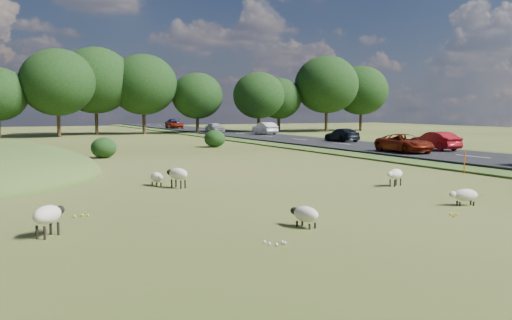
{
  "coord_description": "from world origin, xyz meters",
  "views": [
    {
      "loc": [
        -9.4,
        -20.71,
        3.43
      ],
      "look_at": [
        2.0,
        4.0,
        1.0
      ],
      "focal_mm": 40.0,
      "sensor_mm": 36.0,
      "label": 1
    }
  ],
  "objects": [
    {
      "name": "ground",
      "position": [
        0.0,
        20.0,
        0.0
      ],
      "size": [
        160.0,
        160.0,
        0.0
      ],
      "primitive_type": "plane",
      "color": "#3D5219",
      "rests_on": "ground"
    },
    {
      "name": "road",
      "position": [
        20.0,
        30.0,
        0.12
      ],
      "size": [
        8.0,
        150.0,
        0.25
      ],
      "primitive_type": "cube",
      "color": "black",
      "rests_on": "ground"
    },
    {
      "name": "treeline",
      "position": [
        -1.06,
        55.44,
        6.57
      ],
      "size": [
        96.28,
        14.66,
        11.7
      ],
      "color": "black",
      "rests_on": "ground"
    },
    {
      "name": "shrubs",
      "position": [
        0.84,
        25.75,
        0.73
      ],
      "size": [
        21.98,
        13.8,
        1.57
      ],
      "color": "black",
      "rests_on": "ground"
    },
    {
      "name": "marker_post",
      "position": [
        13.12,
        1.84,
        0.6
      ],
      "size": [
        0.06,
        0.06,
        1.2
      ],
      "primitive_type": "cylinder",
      "color": "#D8590C",
      "rests_on": "ground"
    },
    {
      "name": "sheep_0",
      "position": [
        -2.17,
        3.12,
        0.61
      ],
      "size": [
        0.91,
        1.26,
        0.88
      ],
      "rotation": [
        0.0,
        0.0,
        2.01
      ],
      "color": "beige",
      "rests_on": "ground"
    },
    {
      "name": "sheep_1",
      "position": [
        -8.15,
        -4.64,
        0.6
      ],
      "size": [
        1.08,
        1.14,
        0.86
      ],
      "rotation": [
        0.0,
        0.0,
        0.84
      ],
      "color": "beige",
      "rests_on": "ground"
    },
    {
      "name": "sheep_2",
      "position": [
        -2.83,
        4.16,
        0.39
      ],
      "size": [
        0.56,
        1.09,
        0.62
      ],
      "rotation": [
        0.0,
        0.0,
        4.82
      ],
      "color": "beige",
      "rests_on": "ground"
    },
    {
      "name": "sheep_3",
      "position": [
        5.78,
        -5.58,
        0.38
      ],
      "size": [
        1.09,
        0.73,
        0.61
      ],
      "rotation": [
        0.0,
        0.0,
        2.79
      ],
      "color": "beige",
      "rests_on": "ground"
    },
    {
      "name": "sheep_4",
      "position": [
        -1.25,
        -6.47,
        0.39
      ],
      "size": [
        0.69,
        1.12,
        0.62
      ],
      "rotation": [
        0.0,
        0.0,
        1.83
      ],
      "color": "beige",
      "rests_on": "ground"
    },
    {
      "name": "sheep_5",
      "position": [
        6.81,
        -0.4,
        0.54
      ],
      "size": [
        1.12,
        0.76,
        0.78
      ],
      "rotation": [
        0.0,
        0.0,
        3.51
      ],
      "color": "beige",
      "rests_on": "ground"
    },
    {
      "name": "car_0",
      "position": [
        18.1,
        71.36,
        0.89
      ],
      "size": [
        2.12,
        4.59,
        1.27
      ],
      "primitive_type": "imported",
      "color": "#9A2B10",
      "rests_on": "road"
    },
    {
      "name": "car_1",
      "position": [
        21.9,
        13.72,
        0.97
      ],
      "size": [
        1.52,
        4.34,
        1.43
      ],
      "primitive_type": "imported",
      "rotation": [
        0.0,
        0.0,
        3.14
      ],
      "color": "maroon",
      "rests_on": "road"
    },
    {
      "name": "car_2",
      "position": [
        21.9,
        26.85,
        0.9
      ],
      "size": [
        1.81,
        4.46,
        1.29
      ],
      "primitive_type": "imported",
      "rotation": [
        0.0,
        0.0,
        3.14
      ],
      "color": "black",
      "rests_on": "road"
    },
    {
      "name": "car_4",
      "position": [
        21.9,
        44.5,
        1.01
      ],
      "size": [
        1.61,
        4.62,
        1.52
      ],
      "primitive_type": "imported",
      "rotation": [
        0.0,
        0.0,
        3.14
      ],
      "color": "silver",
      "rests_on": "road"
    },
    {
      "name": "car_5",
      "position": [
        18.1,
        52.29,
        0.95
      ],
      "size": [
        1.65,
        4.09,
        1.39
      ],
      "primitive_type": "imported",
      "color": "silver",
      "rests_on": "road"
    },
    {
      "name": "car_6",
      "position": [
        18.1,
        12.75,
        0.93
      ],
      "size": [
        2.24,
        4.86,
        1.35
      ],
      "primitive_type": "imported",
      "color": "maroon",
      "rests_on": "road"
    },
    {
      "name": "car_7",
      "position": [
        21.9,
        85.62,
        0.92
      ],
      "size": [
        1.87,
        4.61,
        1.34
      ],
      "primitive_type": "imported",
      "rotation": [
        0.0,
        0.0,
        3.14
      ],
      "color": "navy",
      "rests_on": "road"
    }
  ]
}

